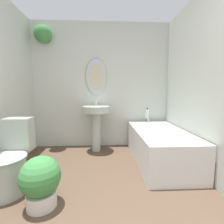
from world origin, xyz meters
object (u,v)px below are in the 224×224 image
pedestal_sink (96,118)px  toilet (9,163)px  shampoo_bottle (147,113)px  potted_plant (41,180)px  bathtub (159,145)px

pedestal_sink → toilet: bearing=-128.4°
pedestal_sink → shampoo_bottle: 1.00m
toilet → potted_plant: (0.46, -0.30, -0.04)m
toilet → pedestal_sink: size_ratio=0.84×
shampoo_bottle → potted_plant: shampoo_bottle is taller
shampoo_bottle → bathtub: bearing=-88.2°
shampoo_bottle → toilet: bearing=-145.4°
toilet → bathtub: toilet is taller
pedestal_sink → shampoo_bottle: bearing=8.9°
pedestal_sink → bathtub: 1.18m
bathtub → potted_plant: 1.75m
pedestal_sink → potted_plant: (-0.46, -1.46, -0.35)m
toilet → shampoo_bottle: size_ratio=3.94×
shampoo_bottle → potted_plant: bearing=-131.8°
toilet → shampoo_bottle: (1.91, 1.32, 0.37)m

